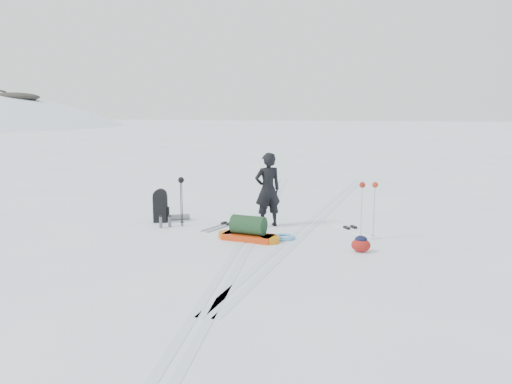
# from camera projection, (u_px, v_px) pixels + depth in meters

# --- Properties ---
(ground) EXTENTS (200.00, 200.00, 0.00)m
(ground) POSITION_uv_depth(u_px,v_px,m) (253.00, 232.00, 11.71)
(ground) COLOR white
(ground) RESTS_ON ground
(ski_tracks) EXTENTS (3.38, 17.97, 0.01)m
(ski_tracks) POSITION_uv_depth(u_px,v_px,m) (284.00, 224.00, 12.43)
(ski_tracks) COLOR silver
(ski_tracks) RESTS_ON ground
(skier) EXTENTS (0.79, 0.72, 1.81)m
(skier) POSITION_uv_depth(u_px,v_px,m) (268.00, 190.00, 12.12)
(skier) COLOR black
(skier) RESTS_ON ground
(pulk_sled) EXTENTS (1.49, 0.68, 0.55)m
(pulk_sled) POSITION_uv_depth(u_px,v_px,m) (248.00, 231.00, 10.92)
(pulk_sled) COLOR red
(pulk_sled) RESTS_ON ground
(expedition_rucksack) EXTENTS (0.83, 0.68, 0.85)m
(expedition_rucksack) POSITION_uv_depth(u_px,v_px,m) (163.00, 207.00, 12.66)
(expedition_rucksack) COLOR black
(expedition_rucksack) RESTS_ON ground
(ski_poles_black) EXTENTS (0.15, 0.15, 1.22)m
(ski_poles_black) POSITION_uv_depth(u_px,v_px,m) (181.00, 186.00, 12.11)
(ski_poles_black) COLOR black
(ski_poles_black) RESTS_ON ground
(ski_poles_silver) EXTENTS (0.40, 0.20, 1.29)m
(ski_poles_silver) POSITION_uv_depth(u_px,v_px,m) (368.00, 191.00, 10.84)
(ski_poles_silver) COLOR silver
(ski_poles_silver) RESTS_ON ground
(touring_skis_grey) EXTENTS (0.90, 1.71, 0.06)m
(touring_skis_grey) POSITION_uv_depth(u_px,v_px,m) (227.00, 224.00, 12.39)
(touring_skis_grey) COLOR gray
(touring_skis_grey) RESTS_ON ground
(touring_skis_white) EXTENTS (1.37, 1.80, 0.07)m
(touring_skis_white) POSITION_uv_depth(u_px,v_px,m) (350.00, 228.00, 11.95)
(touring_skis_white) COLOR white
(touring_skis_white) RESTS_ON ground
(rope_coil) EXTENTS (0.60, 0.60, 0.07)m
(rope_coil) POSITION_uv_depth(u_px,v_px,m) (284.00, 237.00, 11.11)
(rope_coil) COLOR #529CC9
(rope_coil) RESTS_ON ground
(small_daypack) EXTENTS (0.45, 0.38, 0.33)m
(small_daypack) POSITION_uv_depth(u_px,v_px,m) (361.00, 244.00, 10.05)
(small_daypack) COLOR maroon
(small_daypack) RESTS_ON ground
(thermos_pair) EXTENTS (0.24, 0.24, 0.31)m
(thermos_pair) POSITION_uv_depth(u_px,v_px,m) (165.00, 222.00, 12.11)
(thermos_pair) COLOR #585A5F
(thermos_pair) RESTS_ON ground
(stuff_sack) EXTENTS (0.41, 0.34, 0.22)m
(stuff_sack) POSITION_uv_depth(u_px,v_px,m) (241.00, 227.00, 11.66)
(stuff_sack) COLOR black
(stuff_sack) RESTS_ON ground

